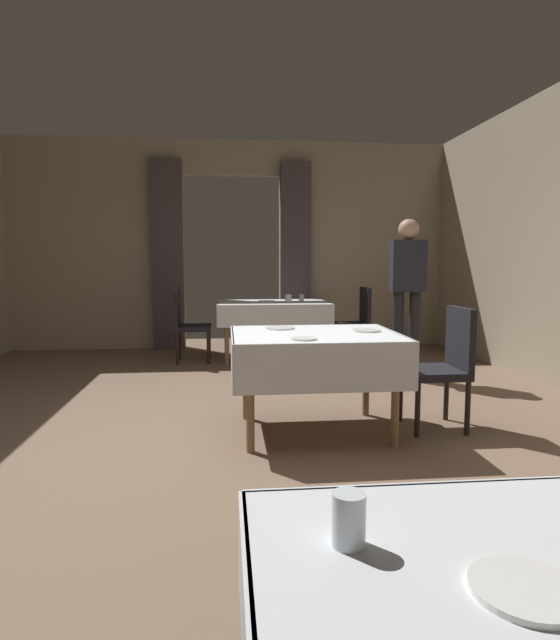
# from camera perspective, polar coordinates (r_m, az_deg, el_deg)

# --- Properties ---
(ground) EXTENTS (10.08, 10.08, 0.00)m
(ground) POSITION_cam_1_polar(r_m,az_deg,el_deg) (3.89, -4.26, -12.83)
(ground) COLOR #7A604C
(wall_back) EXTENTS (6.40, 0.27, 3.00)m
(wall_back) POSITION_cam_1_polar(r_m,az_deg,el_deg) (7.85, -5.19, 8.17)
(wall_back) COLOR tan
(wall_back) RESTS_ON ground
(dining_table_mid) EXTENTS (1.23, 1.00, 0.75)m
(dining_table_mid) POSITION_cam_1_polar(r_m,az_deg,el_deg) (3.93, 3.77, -2.96)
(dining_table_mid) COLOR olive
(dining_table_mid) RESTS_ON ground
(dining_table_far) EXTENTS (1.43, 0.95, 0.75)m
(dining_table_far) POSITION_cam_1_polar(r_m,az_deg,el_deg) (6.85, -0.78, 1.20)
(dining_table_far) COLOR olive
(dining_table_far) RESTS_ON ground
(chair_mid_right) EXTENTS (0.44, 0.44, 0.93)m
(chair_mid_right) POSITION_cam_1_polar(r_m,az_deg,el_deg) (4.23, 17.28, -4.31)
(chair_mid_right) COLOR black
(chair_mid_right) RESTS_ON ground
(chair_far_right) EXTENTS (0.44, 0.44, 0.93)m
(chair_far_right) POSITION_cam_1_polar(r_m,az_deg,el_deg) (7.03, 8.22, 0.10)
(chair_far_right) COLOR black
(chair_far_right) RESTS_ON ground
(chair_far_left) EXTENTS (0.44, 0.44, 0.93)m
(chair_far_left) POSITION_cam_1_polar(r_m,az_deg,el_deg) (6.79, -10.02, -0.15)
(chair_far_left) COLOR black
(chair_far_left) RESTS_ON ground
(plate_near_a) EXTENTS (0.18, 0.18, 0.01)m
(plate_near_a) POSITION_cam_1_polar(r_m,az_deg,el_deg) (1.03, 25.04, -24.75)
(plate_near_a) COLOR white
(plate_near_a) RESTS_ON dining_table_near
(glass_near_b) EXTENTS (0.06, 0.06, 0.10)m
(glass_near_b) POSITION_cam_1_polar(r_m,az_deg,el_deg) (1.06, 7.42, -20.52)
(glass_near_b) COLOR silver
(glass_near_b) RESTS_ON dining_table_near
(plate_mid_a) EXTENTS (0.18, 0.18, 0.01)m
(plate_mid_a) POSITION_cam_1_polar(r_m,az_deg,el_deg) (3.58, 2.56, -2.02)
(plate_mid_a) COLOR white
(plate_mid_a) RESTS_ON dining_table_mid
(plate_mid_b) EXTENTS (0.21, 0.21, 0.01)m
(plate_mid_b) POSITION_cam_1_polar(r_m,az_deg,el_deg) (4.05, 9.27, -1.11)
(plate_mid_b) COLOR white
(plate_mid_b) RESTS_ON dining_table_mid
(plate_mid_c) EXTENTS (0.23, 0.23, 0.01)m
(plate_mid_c) POSITION_cam_1_polar(r_m,az_deg,el_deg) (4.14, 0.02, -0.86)
(plate_mid_c) COLOR white
(plate_mid_c) RESTS_ON dining_table_mid
(glass_far_a) EXTENTS (0.08, 0.08, 0.10)m
(glass_far_a) POSITION_cam_1_polar(r_m,az_deg,el_deg) (6.74, 0.91, 2.34)
(glass_far_a) COLOR silver
(glass_far_a) RESTS_ON dining_table_far
(plate_far_b) EXTENTS (0.23, 0.23, 0.01)m
(plate_far_b) POSITION_cam_1_polar(r_m,az_deg,el_deg) (6.85, -1.42, 2.02)
(plate_far_b) COLOR white
(plate_far_b) RESTS_ON dining_table_far
(glass_far_c) EXTENTS (0.06, 0.06, 0.09)m
(glass_far_c) POSITION_cam_1_polar(r_m,az_deg,el_deg) (6.94, 2.33, 2.42)
(glass_far_c) COLOR silver
(glass_far_c) RESTS_ON dining_table_far
(person_waiter_by_doorway) EXTENTS (0.38, 0.25, 1.72)m
(person_waiter_by_doorway) POSITION_cam_1_polar(r_m,az_deg,el_deg) (5.87, 13.55, 3.73)
(person_waiter_by_doorway) COLOR black
(person_waiter_by_doorway) RESTS_ON ground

